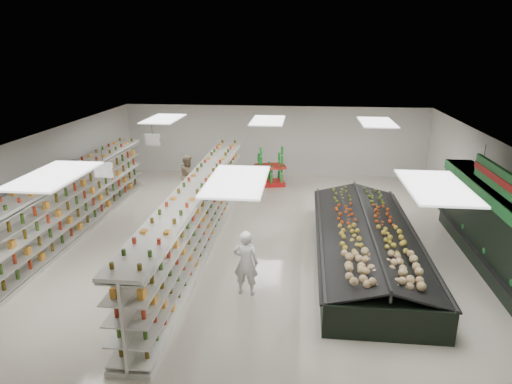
# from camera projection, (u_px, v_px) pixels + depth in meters

# --- Properties ---
(floor) EXTENTS (16.00, 16.00, 0.00)m
(floor) POSITION_uv_depth(u_px,v_px,m) (257.00, 242.00, 14.20)
(floor) COLOR beige
(floor) RESTS_ON ground
(ceiling) EXTENTS (14.00, 16.00, 0.02)m
(ceiling) POSITION_uv_depth(u_px,v_px,m) (257.00, 141.00, 13.22)
(ceiling) COLOR white
(ceiling) RESTS_ON wall_back
(wall_back) EXTENTS (14.00, 0.02, 3.20)m
(wall_back) POSITION_uv_depth(u_px,v_px,m) (274.00, 140.00, 21.28)
(wall_back) COLOR silver
(wall_back) RESTS_ON floor
(wall_front) EXTENTS (14.00, 0.02, 3.20)m
(wall_front) POSITION_uv_depth(u_px,v_px,m) (195.00, 376.00, 6.14)
(wall_front) COLOR silver
(wall_front) RESTS_ON floor
(wall_left) EXTENTS (0.02, 16.00, 3.20)m
(wall_left) POSITION_uv_depth(u_px,v_px,m) (37.00, 186.00, 14.41)
(wall_left) COLOR silver
(wall_left) RESTS_ON floor
(wall_right) EXTENTS (0.02, 16.00, 3.20)m
(wall_right) POSITION_uv_depth(u_px,v_px,m) (500.00, 201.00, 13.01)
(wall_right) COLOR silver
(wall_right) RESTS_ON floor
(produce_wall_case) EXTENTS (0.93, 8.00, 2.20)m
(produce_wall_case) POSITION_uv_depth(u_px,v_px,m) (502.00, 232.00, 11.75)
(produce_wall_case) COLOR black
(produce_wall_case) RESTS_ON floor
(aisle_sign_near) EXTENTS (0.52, 0.06, 0.75)m
(aisle_sign_near) POSITION_uv_depth(u_px,v_px,m) (104.00, 170.00, 11.84)
(aisle_sign_near) COLOR white
(aisle_sign_near) RESTS_ON ceiling
(aisle_sign_far) EXTENTS (0.52, 0.06, 0.75)m
(aisle_sign_far) POSITION_uv_depth(u_px,v_px,m) (153.00, 140.00, 15.63)
(aisle_sign_far) COLOR white
(aisle_sign_far) RESTS_ON ceiling
(hortifruti_banner) EXTENTS (0.12, 3.20, 0.95)m
(hortifruti_banner) POSITION_uv_depth(u_px,v_px,m) (500.00, 180.00, 11.34)
(hortifruti_banner) COLOR #217C34
(hortifruti_banner) RESTS_ON ceiling
(gondola_left) EXTENTS (0.92, 11.87, 2.06)m
(gondola_left) POSITION_uv_depth(u_px,v_px,m) (61.00, 213.00, 13.97)
(gondola_left) COLOR beige
(gondola_left) RESTS_ON floor
(gondola_center) EXTENTS (0.94, 11.81, 2.05)m
(gondola_center) POSITION_uv_depth(u_px,v_px,m) (199.00, 217.00, 13.65)
(gondola_center) COLOR beige
(gondola_center) RESTS_ON floor
(produce_island) EXTENTS (2.86, 7.83, 1.17)m
(produce_island) POSITION_uv_depth(u_px,v_px,m) (366.00, 242.00, 12.92)
(produce_island) COLOR black
(produce_island) RESTS_ON floor
(soda_endcap) EXTENTS (1.44, 1.15, 1.61)m
(soda_endcap) POSITION_uv_depth(u_px,v_px,m) (270.00, 168.00, 19.72)
(soda_endcap) COLOR red
(soda_endcap) RESTS_ON floor
(shopper_main) EXTENTS (0.65, 0.47, 1.67)m
(shopper_main) POSITION_uv_depth(u_px,v_px,m) (246.00, 263.00, 11.00)
(shopper_main) COLOR white
(shopper_main) RESTS_ON floor
(shopper_background) EXTENTS (0.59, 0.87, 1.69)m
(shopper_background) POSITION_uv_depth(u_px,v_px,m) (188.00, 176.00, 18.31)
(shopper_background) COLOR tan
(shopper_background) RESTS_ON floor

